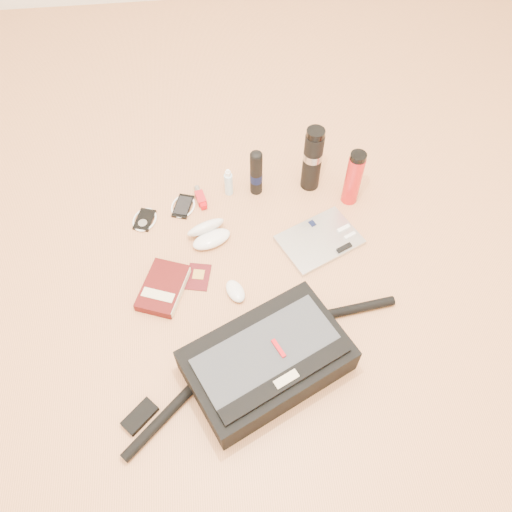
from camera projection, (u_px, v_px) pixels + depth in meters
name	position (u px, v px, depth m)	size (l,w,h in m)	color
ground	(250.00, 297.00, 1.75)	(4.00, 4.00, 0.00)	tan
messenger_bag	(267.00, 361.00, 1.55)	(0.93, 0.48, 0.14)	black
laptop	(320.00, 240.00, 1.88)	(0.34, 0.30, 0.03)	#B2B2B5
book	(164.00, 288.00, 1.75)	(0.20, 0.24, 0.04)	#440B0B
passport	(198.00, 277.00, 1.79)	(0.10, 0.13, 0.01)	#4B0E13
mouse	(235.00, 291.00, 1.74)	(0.09, 0.11, 0.03)	silver
sunglasses_case	(209.00, 233.00, 1.87)	(0.19, 0.17, 0.09)	white
ipod	(145.00, 220.00, 1.94)	(0.11, 0.12, 0.01)	black
phone	(183.00, 206.00, 1.98)	(0.12, 0.13, 0.01)	black
inhaler	(200.00, 197.00, 1.99)	(0.05, 0.12, 0.03)	#AE181F
spray_bottle	(229.00, 183.00, 1.98)	(0.04, 0.04, 0.13)	#B8DDF3
aerosol_can	(256.00, 173.00, 1.95)	(0.05, 0.05, 0.21)	black
thermos_black	(312.00, 159.00, 1.93)	(0.09, 0.09, 0.29)	black
thermos_red	(353.00, 178.00, 1.90)	(0.07, 0.07, 0.25)	red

